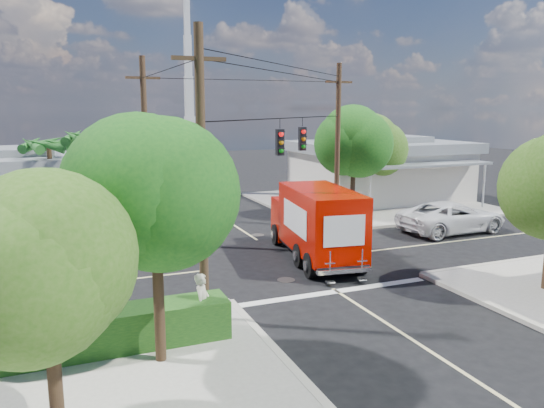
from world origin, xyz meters
TOP-DOWN VIEW (x-y plane):
  - ground at (0.00, 0.00)m, footprint 120.00×120.00m
  - sidewalk_ne at (10.88, 10.88)m, footprint 14.12×14.12m
  - sidewalk_nw at (-10.88, 10.88)m, footprint 14.12×14.12m
  - road_markings at (0.00, -1.47)m, footprint 32.00×32.00m
  - building_ne at (12.50, 11.97)m, footprint 11.80×10.20m
  - building_nw at (-12.00, 12.46)m, footprint 10.80×10.20m
  - radio_tower at (0.50, 20.00)m, footprint 0.80×0.80m
  - tree_sw_front at (-6.99, -7.54)m, footprint 3.88×3.78m
  - tree_sw_back at (-9.49, -10.04)m, footprint 3.56×3.42m
  - tree_ne_front at (7.21, 6.76)m, footprint 4.21×4.14m
  - tree_ne_back at (9.81, 8.96)m, footprint 3.77×3.66m
  - palm_nw_front at (-7.50, 7.50)m, footprint 3.01×3.08m
  - palm_nw_back at (-9.50, 9.00)m, footprint 3.01×3.08m
  - utility_poles at (-1.58, 1.60)m, footprint 12.00×10.68m
  - picket_fence at (-7.80, -5.60)m, footprint 5.94×0.06m
  - hedge_sw at (-8.00, -6.40)m, footprint 6.20×1.20m
  - vending_boxes at (6.50, 6.20)m, footprint 1.90×0.50m
  - delivery_truck at (1.21, -0.14)m, footprint 3.30×7.69m
  - parked_car at (10.36, 1.71)m, footprint 6.15×3.06m
  - pedestrian at (-5.57, -6.38)m, footprint 0.71×0.80m

SIDE VIEW (x-z plane):
  - ground at x=0.00m, z-range 0.00..0.00m
  - road_markings at x=0.00m, z-range 0.00..0.01m
  - sidewalk_ne at x=10.88m, z-range 0.00..0.14m
  - sidewalk_nw at x=-10.88m, z-range 0.00..0.14m
  - picket_fence at x=-7.80m, z-range 0.18..1.18m
  - hedge_sw at x=-8.00m, z-range 0.14..1.24m
  - vending_boxes at x=6.50m, z-range 0.14..1.24m
  - parked_car at x=10.36m, z-range 0.00..1.67m
  - pedestrian at x=-5.57m, z-range 0.14..1.97m
  - delivery_truck at x=1.21m, z-range 0.03..3.26m
  - building_nw at x=-12.00m, z-range 0.07..4.37m
  - building_ne at x=12.50m, z-range 0.07..4.57m
  - tree_sw_back at x=-9.49m, z-range 1.19..6.60m
  - tree_ne_back at x=9.81m, z-range 1.27..7.10m
  - tree_sw_front at x=-6.99m, z-range 1.32..7.35m
  - palm_nw_back at x=-9.50m, z-range 2.08..7.27m
  - utility_poles at x=-1.58m, z-range 0.17..9.17m
  - tree_ne_front at x=7.21m, z-range 1.44..8.09m
  - palm_nw_front at x=-7.50m, z-range 2.25..7.84m
  - radio_tower at x=0.50m, z-range -2.86..14.14m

